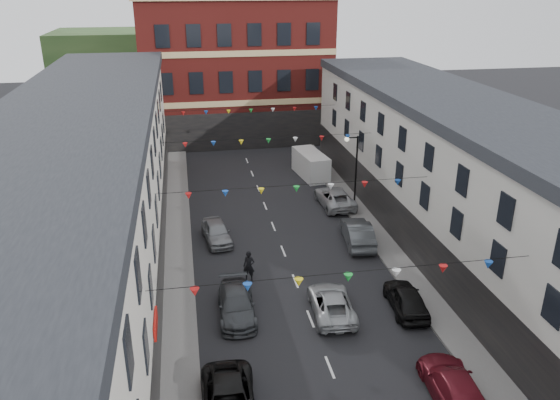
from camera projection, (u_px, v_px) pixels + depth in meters
ground at (310, 319)px, 29.21m from camera, size 160.00×160.00×0.00m
pavement_left at (180, 310)px, 29.88m from camera, size 1.80×64.00×0.15m
pavement_right at (417, 287)px, 32.14m from camera, size 1.80×64.00×0.15m
terrace_left at (69, 238)px, 26.19m from camera, size 8.40×56.00×10.70m
terrace_right at (515, 213)px, 30.24m from camera, size 8.40×56.00×9.70m
civic_building at (234, 64)px, 60.79m from camera, size 20.60×13.30×18.50m
clock_tower at (160, 1)px, 54.32m from camera, size 5.60×5.60×30.00m
distant_hill at (193, 64)px, 83.26m from camera, size 40.00×14.00×10.00m
street_lamp at (353, 163)px, 41.60m from camera, size 1.10×0.36×6.00m
car_left_d at (236, 304)px, 29.29m from camera, size 2.04×4.76×1.37m
car_left_e at (217, 232)px, 37.65m from camera, size 2.17×4.34×1.42m
car_right_c at (454, 386)px, 23.32m from camera, size 2.44×5.10×1.44m
car_right_d at (406, 299)px, 29.75m from camera, size 2.07×4.36×1.44m
car_right_e at (358, 233)px, 37.30m from camera, size 2.26×5.03×1.60m
car_right_f at (335, 197)px, 43.59m from camera, size 2.55×5.20×1.42m
moving_car at (332, 303)px, 29.47m from camera, size 2.50×4.82×1.30m
white_van at (311, 165)px, 50.05m from camera, size 2.61×5.31×2.25m
pedestrian at (249, 266)px, 32.65m from camera, size 0.81×0.66×1.90m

